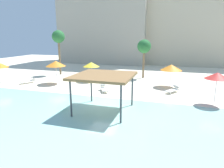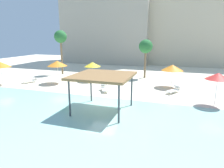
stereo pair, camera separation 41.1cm
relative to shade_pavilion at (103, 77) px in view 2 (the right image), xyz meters
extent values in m
plane|color=beige|center=(-0.73, 1.74, -2.75)|extent=(80.00, 80.00, 0.00)
cube|color=#99D1C6|center=(-0.73, -3.51, -2.73)|extent=(44.00, 13.50, 0.04)
cylinder|color=#42474C|center=(-1.85, 1.85, -1.38)|extent=(0.14, 0.14, 2.74)
cylinder|color=#42474C|center=(1.85, 1.85, -1.38)|extent=(0.14, 0.14, 2.74)
cylinder|color=#42474C|center=(-1.85, -1.85, -1.38)|extent=(0.14, 0.14, 2.74)
cylinder|color=#42474C|center=(1.85, -1.85, -1.38)|extent=(0.14, 0.14, 2.74)
cube|color=olive|center=(0.00, 0.00, 0.08)|extent=(4.40, 4.40, 0.18)
cylinder|color=silver|center=(-14.82, 4.24, -1.66)|extent=(0.06, 0.06, 2.19)
cone|color=orange|center=(-14.82, 4.24, -0.24)|extent=(2.35, 2.35, 0.65)
cylinder|color=silver|center=(-5.25, 9.78, -1.79)|extent=(0.06, 0.06, 1.92)
cone|color=yellow|center=(-5.25, 9.78, -0.53)|extent=(2.16, 2.16, 0.60)
cylinder|color=silver|center=(4.80, 9.67, -1.77)|extent=(0.06, 0.06, 1.95)
cone|color=orange|center=(4.80, 9.67, -0.45)|extent=(2.48, 2.48, 0.68)
cylinder|color=silver|center=(-8.90, 7.22, -1.66)|extent=(0.06, 0.06, 2.18)
cone|color=orange|center=(-8.90, 7.22, -0.24)|extent=(2.43, 2.43, 0.67)
cylinder|color=silver|center=(8.58, 4.31, -1.62)|extent=(0.06, 0.06, 2.25)
cone|color=red|center=(8.58, 4.31, -0.22)|extent=(2.03, 2.03, 0.56)
cylinder|color=white|center=(-1.35, 4.82, -2.64)|extent=(0.05, 0.05, 0.22)
cylinder|color=white|center=(-1.77, 4.59, -2.64)|extent=(0.05, 0.05, 0.22)
cylinder|color=white|center=(-2.03, 6.09, -2.64)|extent=(0.05, 0.05, 0.22)
cylinder|color=white|center=(-2.45, 5.86, -2.64)|extent=(0.05, 0.05, 0.22)
cube|color=white|center=(-1.90, 5.34, -2.48)|extent=(1.38, 1.87, 0.10)
cube|color=white|center=(-2.25, 6.00, -2.20)|extent=(0.77, 0.73, 0.40)
cylinder|color=white|center=(-12.64, 5.42, -2.64)|extent=(0.05, 0.05, 0.22)
cylinder|color=white|center=(-13.06, 5.65, -2.64)|extent=(0.05, 0.05, 0.22)
cylinder|color=white|center=(-11.95, 6.68, -2.64)|extent=(0.05, 0.05, 0.22)
cylinder|color=white|center=(-12.37, 6.92, -2.64)|extent=(0.05, 0.05, 0.22)
cube|color=white|center=(-12.50, 6.17, -2.48)|extent=(1.40, 1.87, 0.10)
cube|color=white|center=(-12.15, 6.82, -2.20)|extent=(0.77, 0.73, 0.40)
cylinder|color=white|center=(4.91, 6.30, -2.64)|extent=(0.05, 0.05, 0.22)
cylinder|color=white|center=(4.50, 6.55, -2.64)|extent=(0.05, 0.05, 0.22)
cylinder|color=white|center=(5.65, 7.54, -2.64)|extent=(0.05, 0.05, 0.22)
cylinder|color=white|center=(5.24, 7.78, -2.64)|extent=(0.05, 0.05, 0.22)
cube|color=white|center=(5.07, 7.04, -2.48)|extent=(1.45, 1.85, 0.10)
cube|color=white|center=(5.46, 7.68, -2.20)|extent=(0.78, 0.75, 0.40)
cylinder|color=brown|center=(0.97, 13.94, -0.69)|extent=(0.28, 0.28, 4.11)
sphere|color=#286B33|center=(0.97, 13.94, 1.71)|extent=(1.90, 1.90, 1.90)
cylinder|color=brown|center=(-11.83, 12.81, -0.03)|extent=(0.28, 0.28, 5.43)
sphere|color=#286B33|center=(-11.83, 12.81, 3.03)|extent=(1.90, 1.90, 1.90)
cube|color=#B2A893|center=(-10.29, 30.64, 7.82)|extent=(19.24, 11.00, 21.13)
cube|color=beige|center=(7.34, 33.38, 4.60)|extent=(23.42, 11.99, 14.69)
camera|label=1|loc=(4.95, -13.71, 2.92)|focal=31.40mm
camera|label=2|loc=(5.34, -13.59, 2.92)|focal=31.40mm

